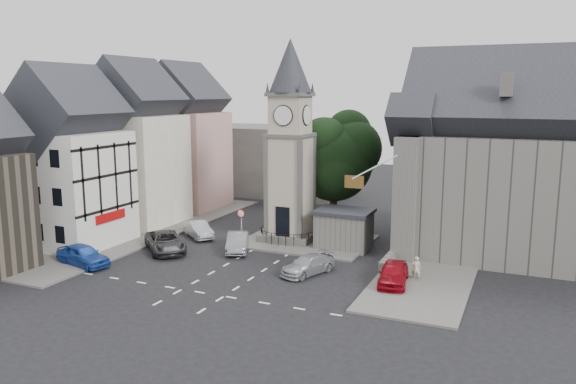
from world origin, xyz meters
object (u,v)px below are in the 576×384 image
at_px(clock_tower, 290,142).
at_px(car_west_blue, 83,255).
at_px(car_east_red, 393,274).
at_px(pedestrian, 416,268).
at_px(stone_shelter, 344,229).

xyz_separation_m(clock_tower, car_west_blue, (-10.66, -12.17, -7.35)).
height_order(clock_tower, car_west_blue, clock_tower).
xyz_separation_m(clock_tower, car_east_red, (10.34, -7.36, -7.38)).
distance_m(car_east_red, pedestrian, 1.80).
bearing_deg(pedestrian, stone_shelter, -55.24).
bearing_deg(car_west_blue, car_east_red, -64.56).
height_order(car_east_red, pedestrian, pedestrian).
bearing_deg(clock_tower, car_west_blue, -131.22).
height_order(car_west_blue, car_east_red, car_west_blue).
bearing_deg(stone_shelter, car_east_red, -51.12).
bearing_deg(car_west_blue, pedestrian, -61.89).
bearing_deg(clock_tower, stone_shelter, -5.84).
height_order(stone_shelter, pedestrian, stone_shelter).
xyz_separation_m(car_west_blue, pedestrian, (22.16, 6.18, 0.06)).
height_order(stone_shelter, car_east_red, stone_shelter).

